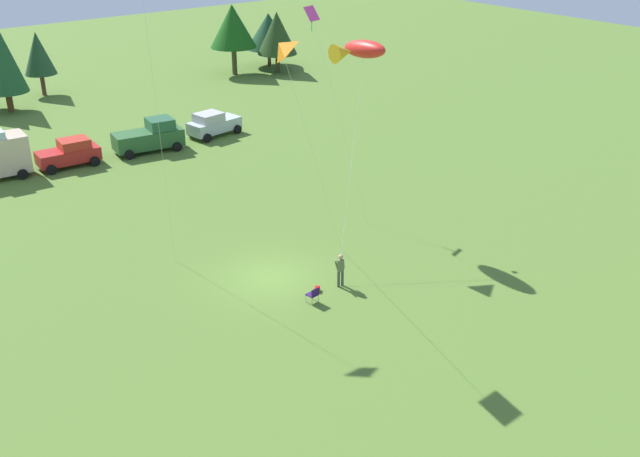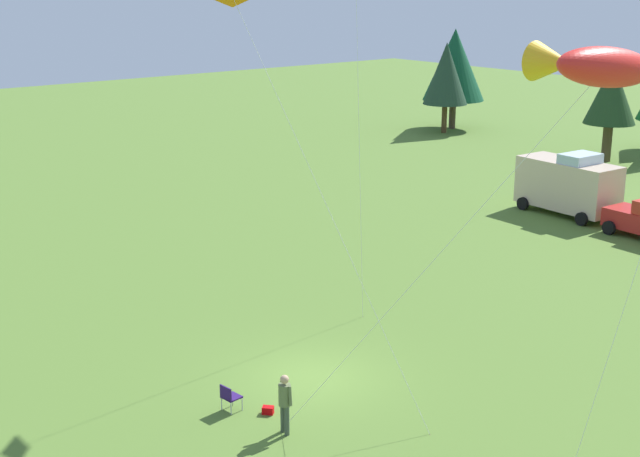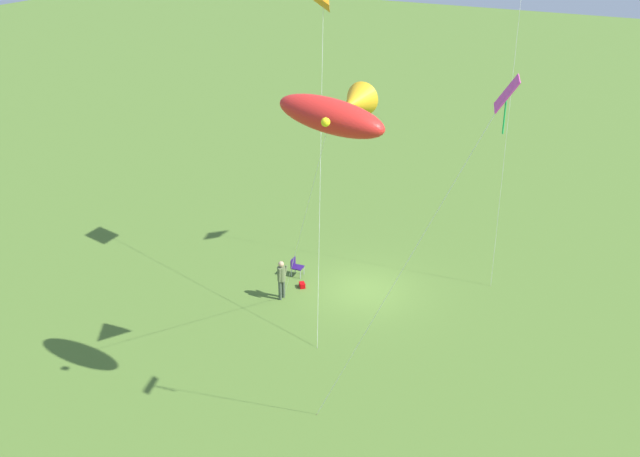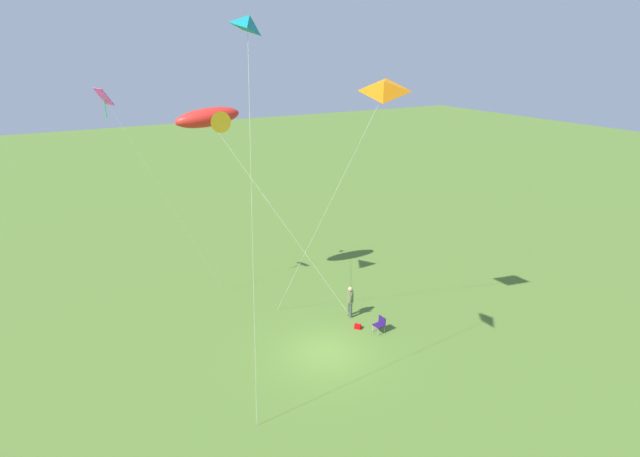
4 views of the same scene
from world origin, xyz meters
name	(u,v)px [view 4 (image 4 of 4)]	position (x,y,z in m)	size (l,w,h in m)	color
ground_plane	(326,353)	(0.00, 0.00, 0.00)	(160.00, 160.00, 0.00)	#50712B
person_kite_flyer	(350,299)	(2.28, -2.80, 1.02)	(0.59, 0.38, 1.74)	#3E4B3C
folding_chair	(380,323)	(0.24, -3.28, 0.49)	(0.53, 0.53, 0.82)	#291355
backpack_on_grass	(358,326)	(1.06, -2.50, 0.11)	(0.32, 0.22, 0.22)	red
kite_large_fish	(210,118)	(7.64, 2.35, 10.10)	(6.97, 6.90, 10.74)	red
kite_delta_orange	(384,89)	(-0.69, -2.20, 11.88)	(6.47, 3.39, 12.42)	orange
kite_delta_teal	(250,24)	(-3.38, 4.44, 14.01)	(1.32, 1.09, 14.37)	#0D838B
kite_diamond_rainbow	(109,105)	(8.13, 6.94, 10.93)	(1.02, 5.47, 11.71)	#DF3C9D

